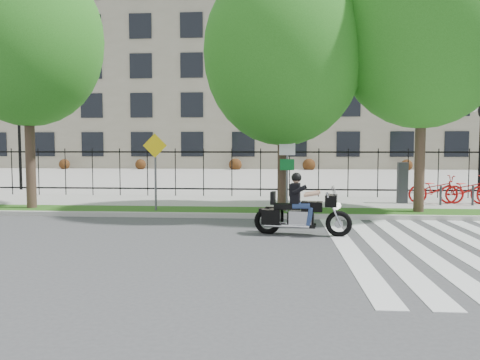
{
  "coord_description": "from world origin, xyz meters",
  "views": [
    {
      "loc": [
        0.62,
        -10.25,
        2.19
      ],
      "look_at": [
        -0.39,
        3.0,
        1.26
      ],
      "focal_mm": 35.0,
      "sensor_mm": 36.0,
      "label": 1
    }
  ],
  "objects": [
    {
      "name": "sign_pole_warning",
      "position": [
        -3.25,
        4.58,
        1.74
      ],
      "size": [
        0.78,
        0.09,
        2.49
      ],
      "color": "#59595B",
      "rests_on": "grass_verge"
    },
    {
      "name": "office_building",
      "position": [
        0.0,
        44.92,
        9.97
      ],
      "size": [
        60.0,
        21.9,
        20.15
      ],
      "color": "gray",
      "rests_on": "ground"
    },
    {
      "name": "street_tree_1",
      "position": [
        0.85,
        4.95,
        5.18
      ],
      "size": [
        5.1,
        5.1,
        7.97
      ],
      "color": "#3D2921",
      "rests_on": "grass_verge"
    },
    {
      "name": "street_tree_0",
      "position": [
        -7.64,
        4.95,
        5.75
      ],
      "size": [
        4.99,
        4.99,
        8.48
      ],
      "color": "#3D2921",
      "rests_on": "grass_verge"
    },
    {
      "name": "motorcycle_rider",
      "position": [
        1.28,
        1.42,
        0.63
      ],
      "size": [
        2.43,
        0.9,
        1.89
      ],
      "color": "black",
      "rests_on": "ground"
    },
    {
      "name": "sign_pole_regulatory",
      "position": [
        0.99,
        4.58,
        1.74
      ],
      "size": [
        0.5,
        0.09,
        2.5
      ],
      "color": "#59595B",
      "rests_on": "grass_verge"
    },
    {
      "name": "crosswalk_stripes",
      "position": [
        4.83,
        0.0,
        0.01
      ],
      "size": [
        5.7,
        8.0,
        0.01
      ],
      "primitive_type": null,
      "color": "silver",
      "rests_on": "ground"
    },
    {
      "name": "plaza",
      "position": [
        0.0,
        25.0,
        0.05
      ],
      "size": [
        80.0,
        34.0,
        0.1
      ],
      "primitive_type": "cube",
      "color": "#A6A39C",
      "rests_on": "ground"
    },
    {
      "name": "grass_verge",
      "position": [
        0.0,
        4.95,
        0.07
      ],
      "size": [
        60.0,
        1.5,
        0.15
      ],
      "primitive_type": "cube",
      "color": "#245515",
      "rests_on": "ground"
    },
    {
      "name": "lamp_post_left",
      "position": [
        -12.0,
        12.0,
        3.21
      ],
      "size": [
        1.06,
        0.7,
        4.25
      ],
      "color": "black",
      "rests_on": "ground"
    },
    {
      "name": "street_tree_2",
      "position": [
        5.18,
        4.95,
        5.91
      ],
      "size": [
        5.46,
        5.46,
        8.91
      ],
      "color": "#3D2921",
      "rests_on": "grass_verge"
    },
    {
      "name": "iron_fence",
      "position": [
        0.0,
        9.2,
        1.15
      ],
      "size": [
        30.0,
        0.06,
        2.0
      ],
      "primitive_type": null,
      "color": "black",
      "rests_on": "sidewalk"
    },
    {
      "name": "curb",
      "position": [
        0.0,
        4.1,
        0.07
      ],
      "size": [
        60.0,
        0.2,
        0.15
      ],
      "primitive_type": "cube",
      "color": "#AEACA4",
      "rests_on": "ground"
    },
    {
      "name": "sidewalk",
      "position": [
        0.0,
        7.45,
        0.07
      ],
      "size": [
        60.0,
        3.5,
        0.15
      ],
      "primitive_type": "cube",
      "color": "#A6A39C",
      "rests_on": "ground"
    },
    {
      "name": "ground",
      "position": [
        0.0,
        0.0,
        0.0
      ],
      "size": [
        120.0,
        120.0,
        0.0
      ],
      "primitive_type": "plane",
      "color": "#3E3E41",
      "rests_on": "ground"
    }
  ]
}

